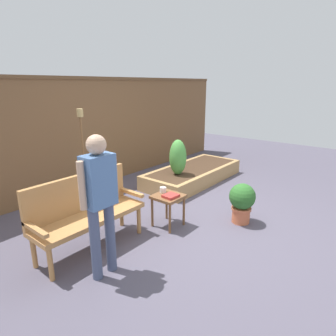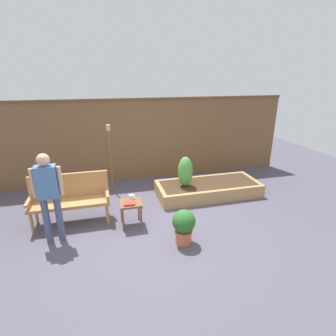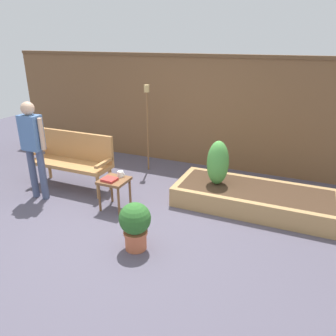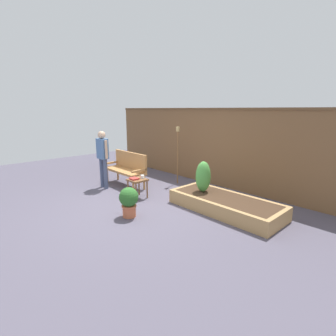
{
  "view_description": "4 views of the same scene",
  "coord_description": "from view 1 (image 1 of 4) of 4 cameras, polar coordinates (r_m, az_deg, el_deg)",
  "views": [
    {
      "loc": [
        -3.4,
        -2.18,
        2.03
      ],
      "look_at": [
        0.05,
        0.63,
        0.72
      ],
      "focal_mm": 30.77,
      "sensor_mm": 36.0,
      "label": 1
    },
    {
      "loc": [
        -0.8,
        -4.04,
        2.68
      ],
      "look_at": [
        0.5,
        0.98,
        0.82
      ],
      "focal_mm": 27.6,
      "sensor_mm": 36.0,
      "label": 2
    },
    {
      "loc": [
        2.11,
        -3.5,
        2.42
      ],
      "look_at": [
        0.4,
        0.43,
        0.73
      ],
      "focal_mm": 35.13,
      "sensor_mm": 36.0,
      "label": 3
    },
    {
      "loc": [
        4.44,
        -3.23,
        2.13
      ],
      "look_at": [
        0.38,
        0.55,
        0.84
      ],
      "focal_mm": 27.27,
      "sensor_mm": 36.0,
      "label": 4
    }
  ],
  "objects": [
    {
      "name": "potted_boxwood",
      "position": [
        4.46,
        14.44,
        -6.28
      ],
      "size": [
        0.39,
        0.39,
        0.61
      ],
      "color": "#C66642",
      "rests_on": "ground_plane"
    },
    {
      "name": "fence_back",
      "position": [
        5.94,
        -15.29,
        6.74
      ],
      "size": [
        8.4,
        0.14,
        2.16
      ],
      "color": "brown",
      "rests_on": "ground_plane"
    },
    {
      "name": "tiki_torch",
      "position": [
        5.0,
        -16.63,
        5.33
      ],
      "size": [
        0.1,
        0.1,
        1.64
      ],
      "color": "brown",
      "rests_on": "ground_plane"
    },
    {
      "name": "shrub_near_bench",
      "position": [
        5.62,
        1.97,
        2.14
      ],
      "size": [
        0.34,
        0.34,
        0.7
      ],
      "color": "brown",
      "rests_on": "raised_planter_bed"
    },
    {
      "name": "ground_plane",
      "position": [
        4.52,
        5.9,
        -10.38
      ],
      "size": [
        14.0,
        14.0,
        0.0
      ],
      "primitive_type": "plane",
      "color": "#514C5B"
    },
    {
      "name": "book_on_table",
      "position": [
        4.1,
        0.53,
        -5.54
      ],
      "size": [
        0.22,
        0.19,
        0.04
      ],
      "primitive_type": "cube",
      "rotation": [
        0.0,
        0.0,
        -0.08
      ],
      "color": "#B2332D",
      "rests_on": "side_table"
    },
    {
      "name": "raised_planter_bed",
      "position": [
        6.23,
        4.97,
        -1.22
      ],
      "size": [
        2.4,
        1.0,
        0.3
      ],
      "color": "#AD8451",
      "rests_on": "ground_plane"
    },
    {
      "name": "cup_on_table",
      "position": [
        4.26,
        -0.99,
        -4.35
      ],
      "size": [
        0.13,
        0.09,
        0.08
      ],
      "color": "white",
      "rests_on": "side_table"
    },
    {
      "name": "person_by_bench",
      "position": [
        3.04,
        -13.37,
        -5.25
      ],
      "size": [
        0.47,
        0.2,
        1.56
      ],
      "color": "#475170",
      "rests_on": "ground_plane"
    },
    {
      "name": "side_table",
      "position": [
        4.2,
        0.03,
        -6.48
      ],
      "size": [
        0.4,
        0.4,
        0.48
      ],
      "color": "brown",
      "rests_on": "ground_plane"
    },
    {
      "name": "garden_bench",
      "position": [
        3.78,
        -16.12,
        -7.46
      ],
      "size": [
        1.44,
        0.48,
        0.94
      ],
      "color": "#B77F47",
      "rests_on": "ground_plane"
    }
  ]
}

